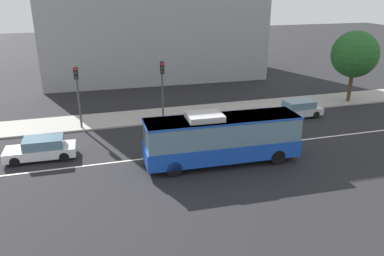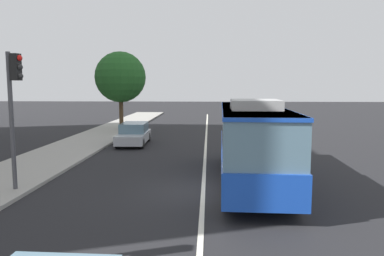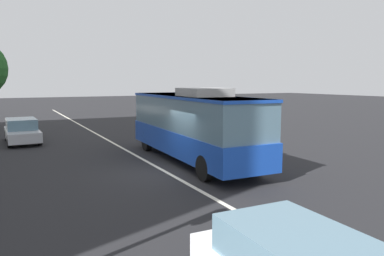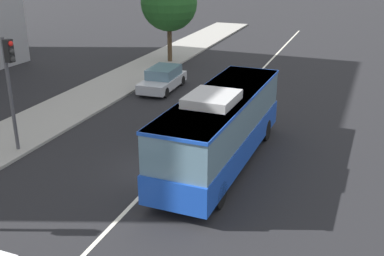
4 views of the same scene
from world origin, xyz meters
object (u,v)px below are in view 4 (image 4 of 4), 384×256
Objects in this scene: traffic_light_mid_block at (10,76)px; street_tree_kerbside_left at (169,3)px; sedan_silver at (163,79)px; transit_bus at (221,125)px.

street_tree_kerbside_left is (18.82, 0.62, 1.17)m from traffic_light_mid_block.
street_tree_kerbside_left is (7.30, 2.60, 4.00)m from sedan_silver.
traffic_light_mid_block is 18.86m from street_tree_kerbside_left.
transit_bus reaches higher than sedan_silver.
sedan_silver is 0.88× the size of traffic_light_mid_block.
street_tree_kerbside_left reaches higher than transit_bus.
sedan_silver is 8.72m from street_tree_kerbside_left.
transit_bus is 1.45× the size of street_tree_kerbside_left.
sedan_silver is at bearing 37.56° from transit_bus.
transit_bus is 9.24m from traffic_light_mid_block.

